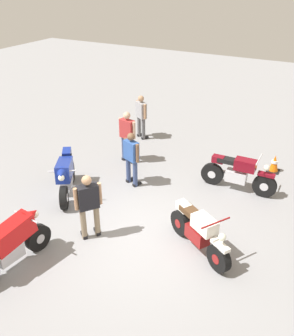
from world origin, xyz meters
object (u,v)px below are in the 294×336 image
object	(u,v)px
motorcycle_cream_vintage	(199,232)
person_in_blue_shirt	(131,156)
motorcycle_blue_sportbike	(66,175)
person_in_gray_shirt	(141,115)
motorcycle_maroon_cruiser	(238,173)
person_in_red_shirt	(127,134)
motorcycle_red_sportbike	(10,244)
traffic_cone	(274,164)
person_in_black_shirt	(89,204)

from	to	relation	value
motorcycle_cream_vintage	person_in_blue_shirt	bearing A→B (deg)	178.91
motorcycle_blue_sportbike	person_in_gray_shirt	xyz separation A→B (m)	(-4.26, -0.07, 0.29)
motorcycle_cream_vintage	person_in_blue_shirt	distance (m)	3.21
motorcycle_cream_vintage	motorcycle_maroon_cruiser	bearing A→B (deg)	121.23
motorcycle_blue_sportbike	person_in_red_shirt	world-z (taller)	person_in_red_shirt
motorcycle_red_sportbike	person_in_blue_shirt	world-z (taller)	person_in_blue_shirt
motorcycle_cream_vintage	motorcycle_red_sportbike	xyz separation A→B (m)	(2.27, -3.15, 0.11)
motorcycle_cream_vintage	person_in_blue_shirt	xyz separation A→B (m)	(-1.74, -2.68, 0.39)
traffic_cone	motorcycle_cream_vintage	bearing A→B (deg)	-9.30
motorcycle_red_sportbike	person_in_black_shirt	world-z (taller)	person_in_black_shirt
motorcycle_red_sportbike	person_in_blue_shirt	bearing A→B (deg)	-0.38
motorcycle_cream_vintage	person_in_gray_shirt	bearing A→B (deg)	162.40
motorcycle_red_sportbike	traffic_cone	size ratio (longest dim) A/B	3.70
motorcycle_blue_sportbike	traffic_cone	size ratio (longest dim) A/B	3.28
motorcycle_cream_vintage	person_in_red_shirt	distance (m)	4.56
motorcycle_red_sportbike	traffic_cone	bearing A→B (deg)	-23.77
motorcycle_red_sportbike	traffic_cone	xyz separation A→B (m)	(-6.69, 3.87, -0.33)
motorcycle_maroon_cruiser	person_in_red_shirt	size ratio (longest dim) A/B	1.26
motorcycle_cream_vintage	person_in_blue_shirt	size ratio (longest dim) A/B	1.11
person_in_black_shirt	person_in_red_shirt	xyz separation A→B (m)	(-3.61, -1.18, 0.04)
motorcycle_cream_vintage	person_in_black_shirt	distance (m)	2.47
person_in_blue_shirt	traffic_cone	world-z (taller)	person_in_blue_shirt
motorcycle_red_sportbike	person_in_gray_shirt	xyz separation A→B (m)	(-6.98, -0.88, 0.29)
motorcycle_blue_sportbike	traffic_cone	xyz separation A→B (m)	(-3.97, 4.68, -0.33)
motorcycle_cream_vintage	person_in_black_shirt	bearing A→B (deg)	-130.85
motorcycle_maroon_cruiser	traffic_cone	xyz separation A→B (m)	(-1.57, 0.69, -0.26)
motorcycle_blue_sportbike	traffic_cone	bearing A→B (deg)	97.24
person_in_gray_shirt	traffic_cone	distance (m)	4.80
person_in_red_shirt	traffic_cone	bearing A→B (deg)	-59.89
motorcycle_blue_sportbike	person_in_blue_shirt	xyz separation A→B (m)	(-1.29, 1.28, 0.29)
motorcycle_cream_vintage	traffic_cone	xyz separation A→B (m)	(-4.41, 0.72, -0.23)
motorcycle_maroon_cruiser	person_in_blue_shirt	size ratio (longest dim) A/B	1.33
person_in_black_shirt	traffic_cone	xyz separation A→B (m)	(-5.14, 3.05, -0.64)
motorcycle_cream_vintage	motorcycle_blue_sportbike	xyz separation A→B (m)	(-0.45, -3.96, 0.11)
motorcycle_blue_sportbike	motorcycle_cream_vintage	bearing A→B (deg)	50.52
traffic_cone	person_in_red_shirt	bearing A→B (deg)	-70.11
motorcycle_maroon_cruiser	person_in_black_shirt	xyz separation A→B (m)	(3.57, -2.35, 0.38)
person_in_blue_shirt	person_in_red_shirt	size ratio (longest dim) A/B	0.95
motorcycle_maroon_cruiser	person_in_blue_shirt	world-z (taller)	person_in_blue_shirt
motorcycle_cream_vintage	person_in_red_shirt	bearing A→B (deg)	172.35
person_in_blue_shirt	person_in_gray_shirt	xyz separation A→B (m)	(-2.97, -1.35, 0.00)
person_in_gray_shirt	motorcycle_cream_vintage	bearing A→B (deg)	-108.89
person_in_blue_shirt	motorcycle_red_sportbike	bearing A→B (deg)	-165.12
person_in_black_shirt	person_in_red_shirt	world-z (taller)	person_in_red_shirt
motorcycle_maroon_cruiser	person_in_blue_shirt	xyz separation A→B (m)	(1.11, -2.71, 0.36)
motorcycle_maroon_cruiser	person_in_gray_shirt	size ratio (longest dim) A/B	1.33
traffic_cone	person_in_blue_shirt	bearing A→B (deg)	-51.77
person_in_red_shirt	person_in_black_shirt	bearing A→B (deg)	-151.71
motorcycle_cream_vintage	person_in_gray_shirt	size ratio (longest dim) A/B	1.11
motorcycle_blue_sportbike	person_in_black_shirt	world-z (taller)	person_in_black_shirt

